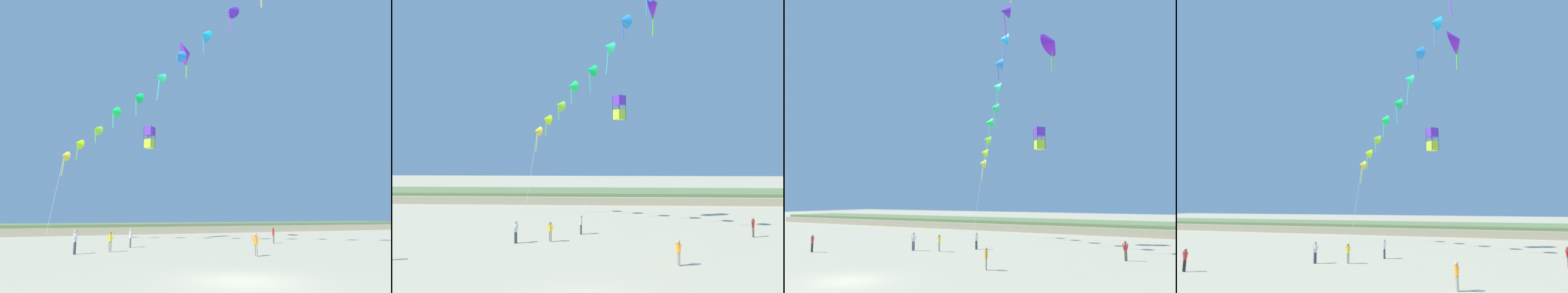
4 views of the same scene
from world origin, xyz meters
TOP-DOWN VIEW (x-y plane):
  - dune_ridge at (0.00, 44.04)m, footprint 120.00×13.10m
  - person_near_left at (-3.48, 13.97)m, footprint 0.51×0.30m
  - person_mid_center at (12.63, 16.60)m, footprint 0.43×0.44m
  - person_far_left at (-1.34, 17.11)m, footprint 0.22×0.56m
  - person_far_right at (5.17, 7.50)m, footprint 0.31×0.51m
  - person_far_center at (-6.00, 13.32)m, footprint 0.36×0.55m
  - kite_banner_string at (1.52, 16.22)m, footprint 19.08×25.39m
  - large_kite_low_lead at (2.06, 25.29)m, footprint 1.38×1.38m
  - large_kite_mid_trail at (5.18, 21.34)m, footprint 2.09×2.90m

SIDE VIEW (x-z plane):
  - dune_ridge at x=0.00m, z-range 0.00..1.46m
  - person_near_left at x=-3.48m, z-range 0.12..1.64m
  - person_far_right at x=5.17m, z-range 0.12..1.64m
  - person_mid_center at x=12.63m, z-range 0.12..1.67m
  - person_far_left at x=-1.34m, z-range 0.13..1.73m
  - person_far_center at x=-6.00m, z-range 0.13..1.81m
  - large_kite_low_lead at x=2.06m, z-range 10.35..12.85m
  - kite_banner_string at x=1.52m, z-range 4.35..28.67m
  - large_kite_mid_trail at x=5.18m, z-range 18.69..23.04m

